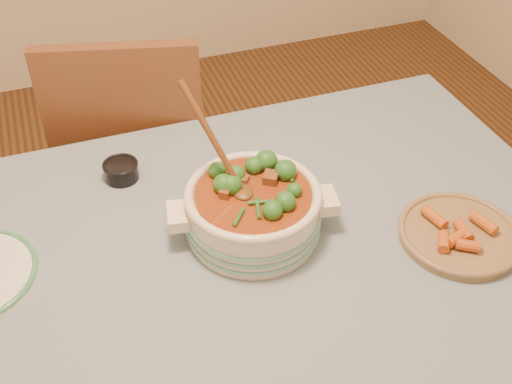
% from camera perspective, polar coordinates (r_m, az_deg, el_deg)
% --- Properties ---
extents(dining_table, '(1.68, 1.08, 0.76)m').
position_cam_1_polar(dining_table, '(1.57, -1.50, -7.09)').
color(dining_table, brown).
rests_on(dining_table, floor).
extents(stew_casserole, '(0.40, 0.36, 0.37)m').
position_cam_1_polar(stew_casserole, '(1.48, -0.29, -1.41)').
color(stew_casserole, beige).
rests_on(stew_casserole, dining_table).
extents(condiment_bowl, '(0.12, 0.12, 0.05)m').
position_cam_1_polar(condiment_bowl, '(1.71, -11.91, 1.95)').
color(condiment_bowl, black).
rests_on(condiment_bowl, dining_table).
extents(fried_plate, '(0.33, 0.33, 0.05)m').
position_cam_1_polar(fried_plate, '(1.58, 17.65, -3.47)').
color(fried_plate, '#8E754E').
rests_on(fried_plate, dining_table).
extents(chair_far, '(0.57, 0.57, 1.00)m').
position_cam_1_polar(chair_far, '(2.16, -10.75, 3.91)').
color(chair_far, brown).
rests_on(chair_far, floor).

